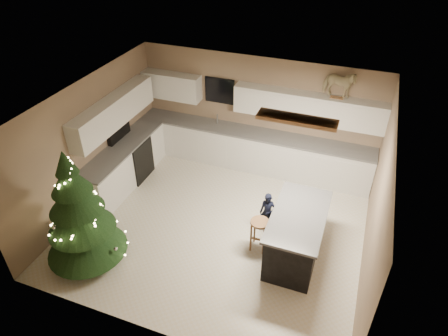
% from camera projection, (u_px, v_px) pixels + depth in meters
% --- Properties ---
extents(ground_plane, '(5.50, 5.50, 0.00)m').
position_uv_depth(ground_plane, '(218.00, 225.00, 7.92)').
color(ground_plane, beige).
extents(room_shell, '(5.52, 5.02, 2.61)m').
position_uv_depth(room_shell, '(218.00, 151.00, 6.91)').
color(room_shell, '#9B8064').
rests_on(room_shell, ground_plane).
extents(cabinetry, '(5.50, 3.20, 2.00)m').
position_uv_depth(cabinetry, '(206.00, 143.00, 9.01)').
color(cabinetry, silver).
rests_on(cabinetry, ground_plane).
extents(island, '(0.90, 1.70, 0.95)m').
position_uv_depth(island, '(296.00, 235.00, 7.01)').
color(island, black).
rests_on(island, ground_plane).
extents(bar_stool, '(0.34, 0.34, 0.65)m').
position_uv_depth(bar_stool, '(260.00, 228.00, 7.14)').
color(bar_stool, brown).
rests_on(bar_stool, ground_plane).
extents(christmas_tree, '(1.43, 1.38, 2.28)m').
position_uv_depth(christmas_tree, '(80.00, 219.00, 6.69)').
color(christmas_tree, '#3F2816').
rests_on(christmas_tree, ground_plane).
extents(toddler, '(0.32, 0.23, 0.84)m').
position_uv_depth(toddler, '(267.00, 213.00, 7.59)').
color(toddler, black).
rests_on(toddler, ground_plane).
extents(rocking_horse, '(0.70, 0.39, 0.59)m').
position_uv_depth(rocking_horse, '(339.00, 84.00, 7.90)').
color(rocking_horse, brown).
rests_on(rocking_horse, cabinetry).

